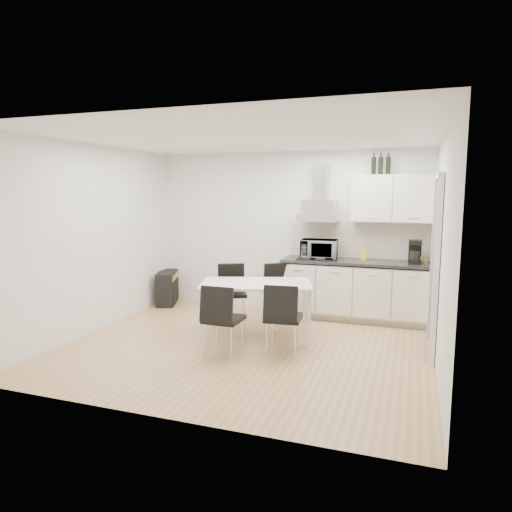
{
  "coord_description": "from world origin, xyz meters",
  "views": [
    {
      "loc": [
        1.95,
        -5.25,
        1.94
      ],
      "look_at": [
        -0.02,
        0.44,
        1.1
      ],
      "focal_mm": 32.0,
      "sensor_mm": 36.0,
      "label": 1
    }
  ],
  "objects": [
    {
      "name": "wall_left",
      "position": [
        -2.25,
        0.0,
        1.3
      ],
      "size": [
        0.1,
        4.0,
        2.6
      ],
      "primitive_type": "cube",
      "color": "white",
      "rests_on": "ground"
    },
    {
      "name": "ground",
      "position": [
        0.0,
        0.0,
        0.0
      ],
      "size": [
        4.5,
        4.5,
        0.0
      ],
      "primitive_type": "plane",
      "color": "tan",
      "rests_on": "ground"
    },
    {
      "name": "wall_front",
      "position": [
        0.0,
        -2.0,
        1.3
      ],
      "size": [
        4.5,
        0.1,
        2.6
      ],
      "primitive_type": "cube",
      "color": "white",
      "rests_on": "ground"
    },
    {
      "name": "chair_near_right",
      "position": [
        0.52,
        -0.12,
        0.44
      ],
      "size": [
        0.49,
        0.54,
        0.88
      ],
      "primitive_type": null,
      "rotation": [
        0.0,
        0.0,
        0.1
      ],
      "color": "black",
      "rests_on": "ground"
    },
    {
      "name": "dining_table",
      "position": [
        0.0,
        0.38,
        0.67
      ],
      "size": [
        1.64,
        1.23,
        0.75
      ],
      "rotation": [
        0.0,
        0.0,
        0.3
      ],
      "color": "white",
      "rests_on": "ground"
    },
    {
      "name": "chair_near_left",
      "position": [
        -0.13,
        -0.41,
        0.44
      ],
      "size": [
        0.45,
        0.51,
        0.88
      ],
      "primitive_type": null,
      "rotation": [
        0.0,
        0.0,
        -0.02
      ],
      "color": "black",
      "rests_on": "ground"
    },
    {
      "name": "chair_far_left",
      "position": [
        -0.55,
        0.89,
        0.44
      ],
      "size": [
        0.61,
        0.64,
        0.88
      ],
      "primitive_type": null,
      "rotation": [
        0.0,
        0.0,
        3.59
      ],
      "color": "black",
      "rests_on": "ground"
    },
    {
      "name": "doorway",
      "position": [
        2.21,
        0.55,
        1.05
      ],
      "size": [
        0.08,
        1.04,
        2.1
      ],
      "primitive_type": "cube",
      "color": "white",
      "rests_on": "ground"
    },
    {
      "name": "chair_far_right",
      "position": [
        0.11,
        1.17,
        0.44
      ],
      "size": [
        0.64,
        0.66,
        0.88
      ],
      "primitive_type": null,
      "rotation": [
        0.0,
        0.0,
        3.73
      ],
      "color": "black",
      "rests_on": "ground"
    },
    {
      "name": "wall_right",
      "position": [
        2.25,
        0.0,
        1.3
      ],
      "size": [
        0.1,
        4.0,
        2.6
      ],
      "primitive_type": "cube",
      "color": "white",
      "rests_on": "ground"
    },
    {
      "name": "guitar_amp",
      "position": [
        -2.09,
        1.65,
        0.29
      ],
      "size": [
        0.51,
        0.74,
        0.57
      ],
      "rotation": [
        0.0,
        0.0,
        0.36
      ],
      "color": "black",
      "rests_on": "ground"
    },
    {
      "name": "wall_back",
      "position": [
        0.0,
        2.0,
        1.3
      ],
      "size": [
        4.5,
        0.1,
        2.6
      ],
      "primitive_type": "cube",
      "color": "white",
      "rests_on": "ground"
    },
    {
      "name": "floor_speaker",
      "position": [
        -1.26,
        1.9,
        0.17
      ],
      "size": [
        0.26,
        0.24,
        0.34
      ],
      "primitive_type": "cube",
      "rotation": [
        0.0,
        0.0,
        -0.39
      ],
      "color": "black",
      "rests_on": "ground"
    },
    {
      "name": "ceiling",
      "position": [
        0.0,
        0.0,
        2.6
      ],
      "size": [
        4.5,
        4.5,
        0.0
      ],
      "primitive_type": "plane",
      "color": "white",
      "rests_on": "wall_back"
    },
    {
      "name": "kitchenette",
      "position": [
        1.19,
        1.73,
        0.83
      ],
      "size": [
        2.22,
        0.64,
        2.52
      ],
      "color": "beige",
      "rests_on": "ground"
    }
  ]
}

